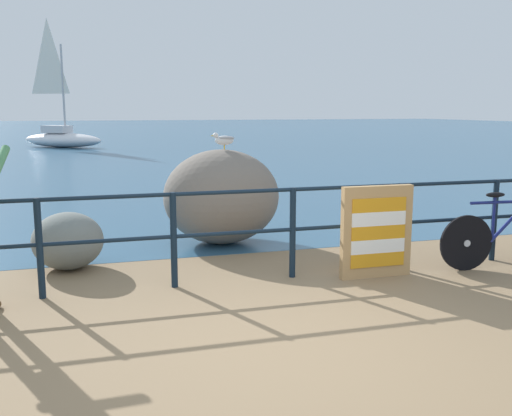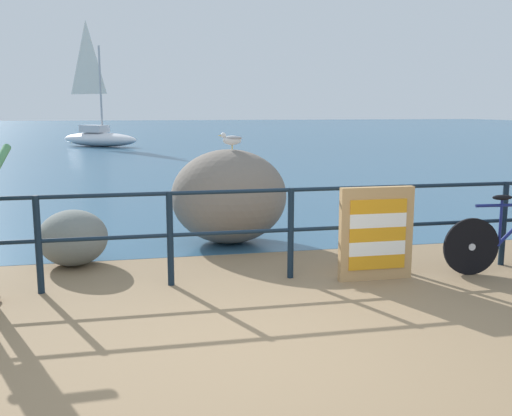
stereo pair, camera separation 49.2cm
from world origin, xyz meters
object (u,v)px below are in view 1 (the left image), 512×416
Objects in this scene: seagull at (224,139)px; sailboat at (61,133)px; breakwater_boulder_left at (68,241)px; folded_deckchair_stack at (377,232)px; breakwater_boulder_main at (221,197)px.

sailboat reaches higher than seagull.
folded_deckchair_stack is at bearing -21.67° from breakwater_boulder_left.
folded_deckchair_stack is 24.73m from sailboat.
folded_deckchair_stack reaches higher than breakwater_boulder_left.
breakwater_boulder_left is 23.05m from sailboat.
breakwater_boulder_main is 4.79× the size of seagull.
folded_deckchair_stack is 3.06× the size of seagull.
breakwater_boulder_main is 0.26× the size of sailboat.
breakwater_boulder_main is 2.23m from breakwater_boulder_left.
breakwater_boulder_left is 2.55× the size of seagull.
sailboat is at bearing 99.87° from folded_deckchair_stack.
breakwater_boulder_left is at bearing 158.33° from folded_deckchair_stack.
sailboat is (-4.24, 24.36, 0.19)m from folded_deckchair_stack.
seagull is (0.05, 0.00, 0.80)m from breakwater_boulder_main.
folded_deckchair_stack is 0.17× the size of sailboat.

